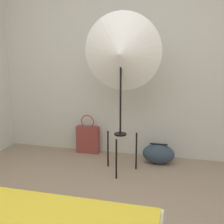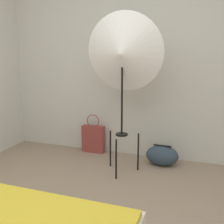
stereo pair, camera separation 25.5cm
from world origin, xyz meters
name	(u,v)px [view 1 (the left image)]	position (x,y,z in m)	size (l,w,h in m)	color
wall_back	(125,60)	(0.00, 2.14, 1.30)	(8.00, 0.05, 2.60)	beige
photo_umbrella	(121,54)	(0.07, 1.51, 1.37)	(0.89, 0.37, 1.84)	black
tote_bag	(88,139)	(-0.51, 2.02, 0.20)	(0.32, 0.10, 0.55)	brown
duffel_bag	(158,154)	(0.50, 1.87, 0.13)	(0.41, 0.25, 0.26)	#2D3D4C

